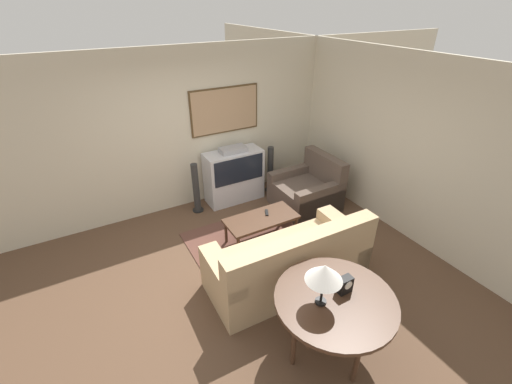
{
  "coord_description": "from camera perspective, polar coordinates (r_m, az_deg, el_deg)",
  "views": [
    {
      "loc": [
        -1.62,
        -3.19,
        3.3
      ],
      "look_at": [
        0.57,
        0.7,
        0.75
      ],
      "focal_mm": 24.0,
      "sensor_mm": 36.0,
      "label": 1
    }
  ],
  "objects": [
    {
      "name": "console_table",
      "position": [
        3.59,
        13.05,
        -17.63
      ],
      "size": [
        1.19,
        1.19,
        0.77
      ],
      "color": "#472D1E",
      "rests_on": "ground_plane"
    },
    {
      "name": "remote",
      "position": [
        5.25,
        1.8,
        -3.44
      ],
      "size": [
        0.11,
        0.16,
        0.02
      ],
      "color": "black",
      "rests_on": "coffee_table"
    },
    {
      "name": "table_lamp",
      "position": [
        3.22,
        11.32,
        -13.13
      ],
      "size": [
        0.35,
        0.35,
        0.46
      ],
      "color": "black",
      "rests_on": "console_table"
    },
    {
      "name": "ground_plane",
      "position": [
        4.87,
        -1.84,
        -12.96
      ],
      "size": [
        12.0,
        12.0,
        0.0
      ],
      "primitive_type": "plane",
      "color": "brown"
    },
    {
      "name": "speaker_tower_right",
      "position": [
        6.53,
        2.39,
        3.58
      ],
      "size": [
        0.19,
        0.19,
        0.91
      ],
      "color": "black",
      "rests_on": "ground_plane"
    },
    {
      "name": "wall_right",
      "position": [
        5.66,
        22.36,
        7.32
      ],
      "size": [
        0.06,
        12.0,
        2.7
      ],
      "color": "beige",
      "rests_on": "ground_plane"
    },
    {
      "name": "tv",
      "position": [
        6.21,
        -3.7,
        2.76
      ],
      "size": [
        1.03,
        0.45,
        1.04
      ],
      "color": "silver",
      "rests_on": "ground_plane"
    },
    {
      "name": "wall_back",
      "position": [
        5.9,
        -11.8,
        9.84
      ],
      "size": [
        12.0,
        0.1,
        2.7
      ],
      "color": "beige",
      "rests_on": "ground_plane"
    },
    {
      "name": "armchair",
      "position": [
        6.15,
        8.54,
        0.16
      ],
      "size": [
        0.99,
        1.0,
        0.92
      ],
      "rotation": [
        0.0,
        0.0,
        -1.57
      ],
      "color": "brown",
      "rests_on": "ground_plane"
    },
    {
      "name": "coffee_table",
      "position": [
        5.18,
        0.89,
        -4.71
      ],
      "size": [
        1.1,
        0.51,
        0.42
      ],
      "color": "#472D1E",
      "rests_on": "ground_plane"
    },
    {
      "name": "area_rug",
      "position": [
        5.45,
        0.68,
        -7.49
      ],
      "size": [
        2.18,
        1.4,
        0.01
      ],
      "color": "brown",
      "rests_on": "ground_plane"
    },
    {
      "name": "speaker_tower_left",
      "position": [
        5.96,
        -9.95,
        0.42
      ],
      "size": [
        0.19,
        0.19,
        0.91
      ],
      "color": "black",
      "rests_on": "ground_plane"
    },
    {
      "name": "mantel_clock",
      "position": [
        3.57,
        14.58,
        -14.73
      ],
      "size": [
        0.14,
        0.1,
        0.18
      ],
      "color": "black",
      "rests_on": "console_table"
    },
    {
      "name": "couch",
      "position": [
        4.5,
        5.57,
        -11.67
      ],
      "size": [
        2.07,
        0.94,
        0.95
      ],
      "rotation": [
        0.0,
        0.0,
        3.12
      ],
      "color": "tan",
      "rests_on": "ground_plane"
    }
  ]
}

